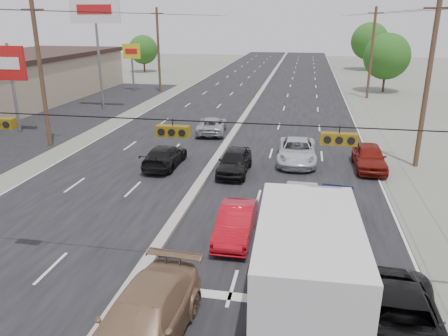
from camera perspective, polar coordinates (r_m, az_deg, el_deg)
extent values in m
plane|color=#606356|center=(16.32, -11.13, -13.91)|extent=(200.00, 200.00, 0.00)
cube|color=black|center=(43.87, 3.22, 7.43)|extent=(20.00, 160.00, 0.02)
cube|color=gray|center=(43.85, 3.22, 7.56)|extent=(0.50, 160.00, 0.20)
cube|color=black|center=(44.70, -20.00, 6.54)|extent=(10.00, 42.00, 0.02)
cylinder|color=#422D1E|center=(33.17, -22.76, 11.03)|extent=(0.30, 0.30, 10.00)
cube|color=#422D1E|center=(32.96, -23.75, 18.42)|extent=(1.60, 0.12, 0.12)
cylinder|color=#422D1E|center=(55.74, -8.55, 14.91)|extent=(0.30, 0.30, 10.00)
cube|color=#422D1E|center=(55.62, -8.78, 19.33)|extent=(1.60, 0.12, 0.12)
cylinder|color=#422D1E|center=(28.76, 25.00, 9.72)|extent=(0.30, 0.30, 10.00)
cube|color=#422D1E|center=(28.52, 26.25, 18.23)|extent=(1.60, 0.12, 0.12)
cylinder|color=#422D1E|center=(53.23, 18.70, 13.97)|extent=(0.30, 0.30, 10.00)
cube|color=#422D1E|center=(53.10, 19.21, 18.58)|extent=(1.60, 0.12, 0.12)
cylinder|color=black|center=(14.08, -12.62, 6.37)|extent=(25.00, 0.04, 0.04)
cube|color=#72590C|center=(16.43, -27.21, 5.24)|extent=(1.05, 0.30, 0.35)
cube|color=#72590C|center=(13.65, -6.68, 4.80)|extent=(1.05, 0.30, 0.35)
cube|color=#72590C|center=(13.10, 14.77, 3.69)|extent=(1.05, 0.30, 0.35)
cylinder|color=slate|center=(38.35, -25.79, 9.24)|extent=(0.24, 0.24, 7.00)
cube|color=#B21414|center=(38.13, -26.22, 12.19)|extent=(2.60, 0.25, 2.60)
cylinder|color=slate|center=(45.39, -16.06, 14.15)|extent=(0.24, 0.24, 11.00)
cube|color=silver|center=(45.28, -16.55, 19.25)|extent=(5.00, 0.25, 2.50)
cylinder|color=slate|center=(57.13, -11.86, 12.80)|extent=(0.24, 0.24, 6.00)
cube|color=gold|center=(56.97, -11.99, 14.70)|extent=(2.20, 0.25, 1.80)
cylinder|color=#382619|center=(78.03, -10.37, 13.04)|extent=(0.28, 0.28, 2.16)
sphere|color=#185115|center=(77.82, -10.49, 14.97)|extent=(4.80, 4.80, 4.80)
cylinder|color=#382619|center=(58.90, 20.14, 10.53)|extent=(0.28, 0.28, 2.52)
sphere|color=#185115|center=(58.58, 20.49, 13.50)|extent=(5.60, 5.60, 5.60)
cylinder|color=#382619|center=(83.62, 18.24, 13.04)|extent=(0.28, 0.28, 2.88)
sphere|color=#185115|center=(83.39, 18.50, 15.44)|extent=(6.40, 6.40, 6.40)
cube|color=black|center=(13.93, 10.18, -17.86)|extent=(2.68, 7.55, 0.27)
cube|color=silver|center=(12.20, 10.74, -13.41)|extent=(2.83, 5.42, 2.99)
cube|color=silver|center=(15.78, 10.23, -9.44)|extent=(2.62, 2.10, 1.92)
cylinder|color=black|center=(15.96, 5.94, -12.39)|extent=(0.35, 0.97, 0.96)
cylinder|color=black|center=(16.05, 14.16, -12.73)|extent=(0.35, 0.97, 0.96)
imported|color=#846347|center=(13.03, -10.57, -19.12)|extent=(2.57, 5.57, 1.58)
imported|color=#AF0A16|center=(18.33, 1.57, -7.24)|extent=(1.44, 4.07, 1.34)
imported|color=black|center=(13.76, 22.10, -18.37)|extent=(2.52, 5.27, 1.45)
imported|color=black|center=(25.83, 1.39, 0.85)|extent=(1.75, 4.28, 1.46)
imported|color=silver|center=(20.46, 10.02, -4.59)|extent=(1.49, 4.17, 1.37)
imported|color=silver|center=(28.20, 9.50, 2.15)|extent=(2.52, 5.27, 1.45)
imported|color=navy|center=(19.85, 14.11, -5.86)|extent=(2.23, 4.42, 1.23)
imported|color=maroon|center=(27.97, 18.44, 1.35)|extent=(1.88, 4.48, 1.51)
imported|color=black|center=(27.31, -7.74, 1.55)|extent=(1.91, 4.59, 1.33)
imported|color=#97999E|center=(35.04, -1.62, 5.59)|extent=(2.70, 4.90, 1.30)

